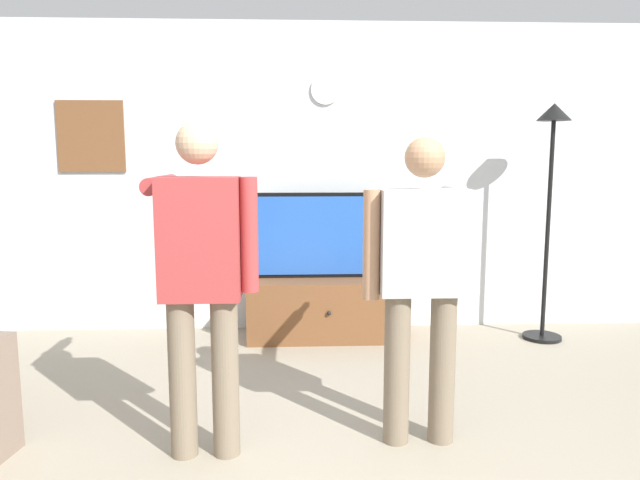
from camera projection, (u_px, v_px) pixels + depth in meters
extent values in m
cube|color=silver|center=(305.00, 179.00, 5.32)|extent=(6.40, 0.10, 2.70)
cube|color=brown|center=(327.00, 307.00, 5.14)|extent=(1.35, 0.55, 0.52)
sphere|color=black|center=(329.00, 313.00, 4.85)|extent=(0.04, 0.04, 0.04)
cube|color=black|center=(327.00, 235.00, 5.10)|extent=(1.25, 0.06, 0.73)
cube|color=blue|center=(327.00, 236.00, 5.07)|extent=(1.19, 0.01, 0.67)
cylinder|color=white|center=(325.00, 90.00, 5.16)|extent=(0.25, 0.03, 0.25)
cube|color=brown|center=(91.00, 136.00, 5.13)|extent=(0.57, 0.04, 0.61)
cylinder|color=black|center=(542.00, 337.00, 5.11)|extent=(0.32, 0.32, 0.03)
cylinder|color=black|center=(548.00, 231.00, 4.98)|extent=(0.04, 0.04, 1.81)
cone|color=black|center=(554.00, 112.00, 4.84)|extent=(0.28, 0.28, 0.14)
cylinder|color=#7A6B56|center=(182.00, 378.00, 3.08)|extent=(0.14, 0.14, 0.84)
cylinder|color=#7A6B56|center=(225.00, 377.00, 3.09)|extent=(0.14, 0.14, 0.84)
cube|color=#A53838|center=(200.00, 239.00, 2.99)|extent=(0.40, 0.22, 0.62)
sphere|color=tan|center=(197.00, 143.00, 2.92)|extent=(0.21, 0.21, 0.21)
cylinder|color=#A53838|center=(161.00, 184.00, 3.22)|extent=(0.09, 0.58, 0.09)
cube|color=white|center=(173.00, 181.00, 3.54)|extent=(0.04, 0.12, 0.04)
cylinder|color=#A53838|center=(249.00, 235.00, 2.99)|extent=(0.09, 0.09, 0.58)
cylinder|color=#7A6B56|center=(397.00, 369.00, 3.23)|extent=(0.14, 0.14, 0.83)
cylinder|color=#7A6B56|center=(442.00, 368.00, 3.25)|extent=(0.14, 0.14, 0.83)
cube|color=#B7B7B7|center=(423.00, 242.00, 3.14)|extent=(0.45, 0.22, 0.56)
sphere|color=tan|center=(425.00, 157.00, 3.08)|extent=(0.21, 0.21, 0.21)
cylinder|color=tan|center=(371.00, 245.00, 3.13)|extent=(0.09, 0.09, 0.58)
cylinder|color=#B7B7B7|center=(460.00, 195.00, 3.41)|extent=(0.09, 0.58, 0.09)
cube|color=white|center=(446.00, 192.00, 3.72)|extent=(0.04, 0.12, 0.04)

